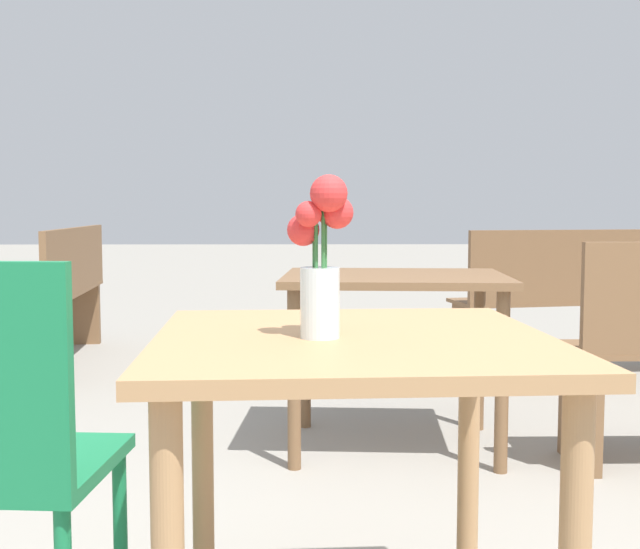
% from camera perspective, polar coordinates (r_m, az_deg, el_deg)
% --- Properties ---
extents(table_front, '(0.78, 0.81, 0.73)m').
position_cam_1_polar(table_front, '(1.55, 2.32, -8.69)').
color(table_front, tan).
rests_on(table_front, ground_plane).
extents(flower_vase, '(0.12, 0.12, 0.30)m').
position_cam_1_polar(flower_vase, '(1.47, 0.11, 1.05)').
color(flower_vase, silver).
rests_on(flower_vase, table_front).
extents(bench_near, '(1.60, 0.65, 0.85)m').
position_cam_1_polar(bench_near, '(4.80, 18.77, -1.60)').
color(bench_near, brown).
rests_on(bench_near, ground_plane).
extents(bench_far, '(0.49, 1.67, 0.85)m').
position_cam_1_polar(bench_far, '(5.19, -17.86, -1.07)').
color(bench_far, brown).
rests_on(bench_far, ground_plane).
extents(table_back, '(0.92, 0.75, 0.70)m').
position_cam_1_polar(table_back, '(3.22, 5.33, -1.95)').
color(table_back, brown).
rests_on(table_back, ground_plane).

